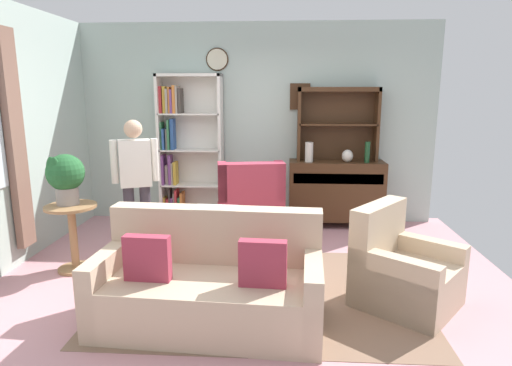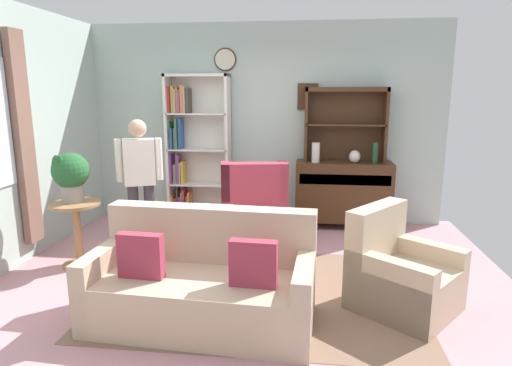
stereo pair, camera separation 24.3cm
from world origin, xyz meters
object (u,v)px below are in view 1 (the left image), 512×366
Objects in this scene: plant_stand at (73,230)px; armchair_floral at (403,273)px; bookshelf at (185,150)px; sideboard at (336,190)px; person_reading at (136,178)px; sideboard_hutch at (338,114)px; vase_tall at (309,152)px; couch_floral at (210,286)px; potted_plant_large at (65,175)px; bottle_wine at (367,152)px; vase_round at (347,156)px; wingback_chair at (250,213)px.

armchair_floral is at bearing -9.45° from plant_stand.
sideboard is (2.14, -0.08, -0.54)m from bookshelf.
person_reading is (-2.39, -1.29, 0.40)m from sideboard.
bookshelf is 2.20m from sideboard_hutch.
sideboard is 0.67m from vase_tall.
vase_tall is at bearing 70.51° from couch_floral.
couch_floral is 3.50× the size of potted_plant_large.
bookshelf is 2.53m from bottle_wine.
potted_plant_large is at bearing -148.19° from sideboard_hutch.
bookshelf is 2.27m from vase_round.
bookshelf reaches higher than vase_round.
armchair_floral is (0.20, -2.24, -0.72)m from vase_round.
sideboard_hutch is at bearing 126.48° from vase_round.
wingback_chair reaches higher than plant_stand.
sideboard_hutch is 0.67m from vase_tall.
vase_round is (0.13, -0.07, 0.50)m from sideboard.
vase_tall is 0.52m from vase_round.
vase_tall reaches higher than sideboard.
plant_stand is (-1.61, 0.96, 0.13)m from couch_floral.
person_reading is (-2.52, -1.22, -0.10)m from vase_round.
wingback_chair is (-1.53, -0.72, -0.68)m from bottle_wine.
person_reading reaches higher than bottle_wine.
couch_floral is 1.18× the size of person_reading.
bookshelf is at bearing 79.37° from person_reading.
potted_plant_large is at bearing -149.73° from sideboard.
armchair_floral is (0.72, -2.22, -0.76)m from vase_tall.
couch_floral is 1.88m from plant_stand.
wingback_chair is at bearing 134.64° from armchair_floral.
bottle_wine is at bearing -26.96° from sideboard_hutch.
vase_round is 2.36m from armchair_floral.
bookshelf reaches higher than plant_stand.
bookshelf is at bearing 65.25° from potted_plant_large.
armchair_floral is (0.33, -2.41, -1.27)m from sideboard_hutch.
armchair_floral is 1.03× the size of wingback_chair.
vase_round is at bearing 1.49° from vase_tall.
bottle_wine is 0.54× the size of potted_plant_large.
bookshelf reaches higher than bottle_wine.
wingback_chair reaches higher than sideboard.
plant_stand is (-2.93, -1.87, -1.12)m from sideboard_hutch.
couch_floral is at bearing -30.70° from plant_stand.
bookshelf reaches higher than person_reading.
vase_tall is at bearing -5.39° from bookshelf.
vase_tall reaches higher than wingback_chair.
bookshelf is 1.62× the size of sideboard.
vase_round is at bearing 28.27° from potted_plant_large.
plant_stand is (-3.26, 0.54, 0.15)m from armchair_floral.
bookshelf is 3.98× the size of potted_plant_large.
vase_tall is 0.95× the size of bottle_wine.
vase_tall is 0.78m from bottle_wine.
sideboard_hutch is 0.66m from bottle_wine.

